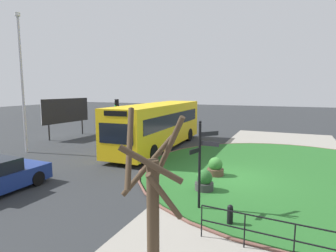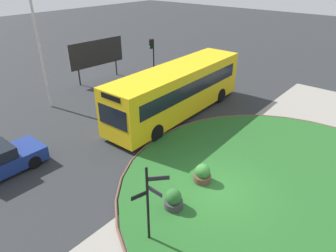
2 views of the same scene
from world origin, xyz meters
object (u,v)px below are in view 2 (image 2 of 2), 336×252
object	(u,v)px
bus_yellow	(178,90)
signpost_directional	(149,201)
planter_near_signpost	(173,200)
billboard_left	(97,53)
traffic_light_near	(152,49)
lamppost_tall	(38,37)
planter_kerbside	(202,175)

from	to	relation	value
bus_yellow	signpost_directional	bearing A→B (deg)	31.91
planter_near_signpost	billboard_left	bearing A→B (deg)	61.51
billboard_left	planter_near_signpost	size ratio (longest dim) A/B	5.39
traffic_light_near	lamppost_tall	bearing A→B (deg)	11.49
lamppost_tall	planter_near_signpost	bearing A→B (deg)	-100.06
bus_yellow	billboard_left	size ratio (longest dim) A/B	2.19
bus_yellow	planter_kerbside	distance (m)	7.41
signpost_directional	planter_near_signpost	world-z (taller)	signpost_directional
traffic_light_near	billboard_left	bearing A→B (deg)	-20.02
lamppost_tall	planter_kerbside	size ratio (longest dim) A/B	9.26
traffic_light_near	planter_kerbside	world-z (taller)	traffic_light_near
signpost_directional	bus_yellow	xyz separation A→B (m)	(8.82, 5.82, -0.13)
billboard_left	planter_kerbside	xyz separation A→B (m)	(-5.91, -14.75, -1.85)
signpost_directional	billboard_left	size ratio (longest dim) A/B	0.62
traffic_light_near	lamppost_tall	distance (m)	9.80
billboard_left	planter_near_signpost	distance (m)	16.95
signpost_directional	billboard_left	world-z (taller)	billboard_left
traffic_light_near	lamppost_tall	size ratio (longest dim) A/B	0.36
traffic_light_near	signpost_directional	bearing A→B (deg)	59.48
bus_yellow	traffic_light_near	bearing A→B (deg)	-127.03
planter_near_signpost	planter_kerbside	distance (m)	2.13
signpost_directional	traffic_light_near	distance (m)	18.34
bus_yellow	lamppost_tall	xyz separation A→B (m)	(-4.77, 7.47, 3.08)
signpost_directional	planter_kerbside	world-z (taller)	signpost_directional
planter_kerbside	bus_yellow	bearing A→B (deg)	47.47
traffic_light_near	billboard_left	world-z (taller)	billboard_left
billboard_left	planter_near_signpost	bearing A→B (deg)	-114.62
signpost_directional	lamppost_tall	bearing A→B (deg)	73.05
traffic_light_near	bus_yellow	bearing A→B (deg)	71.44
bus_yellow	traffic_light_near	xyz separation A→B (m)	(4.69, 6.56, 0.69)
planter_kerbside	signpost_directional	bearing A→B (deg)	-173.61
lamppost_tall	traffic_light_near	bearing A→B (deg)	-5.49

